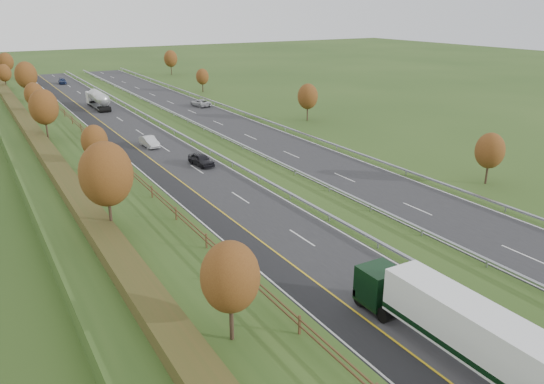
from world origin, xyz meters
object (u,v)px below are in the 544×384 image
Objects in this scene: car_small_far at (62,81)px; car_oncoming at (200,103)px; box_lorry at (466,331)px; car_dark_near at (201,160)px; road_tanker at (98,99)px; car_silver_mid at (149,142)px.

car_oncoming is (18.35, -48.63, 0.08)m from car_small_far.
car_small_far is (1.15, 132.53, -1.63)m from box_lorry.
car_dark_near is 42.50m from car_oncoming.
road_tanker is 2.12× the size of car_oncoming.
road_tanker is 40.26m from car_small_far.
box_lorry is 86.14m from car_oncoming.
car_silver_mid is 75.17m from car_small_far.
car_dark_near is 1.00× the size of car_small_far.
car_small_far is at bearing -76.49° from car_oncoming.
car_oncoming is at bearing 50.75° from car_silver_mid.
road_tanker is 2.43× the size of car_silver_mid.
box_lorry is at bearing -100.66° from car_dark_near.
car_silver_mid reaches higher than car_small_far.
car_dark_near is at bearing -87.72° from road_tanker.
road_tanker is (1.10, 92.29, -0.47)m from box_lorry.
car_dark_near is at bearing -82.66° from car_small_far.
road_tanker reaches higher than car_oncoming.
car_silver_mid is 32.79m from car_oncoming.
box_lorry is 92.29m from road_tanker.
car_dark_near is 12.93m from car_silver_mid.
car_dark_near reaches higher than car_small_far.
road_tanker is at bearing -31.68° from car_oncoming.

